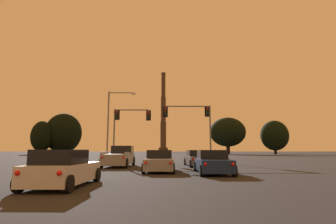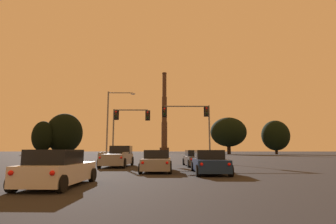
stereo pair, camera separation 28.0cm
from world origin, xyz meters
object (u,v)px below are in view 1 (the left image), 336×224
sedan_right_lane_second (212,162)px  sedan_center_lane_second (160,161)px  traffic_light_overhead_left (126,122)px  street_lamp (113,118)px  smokestack (163,120)px  traffic_light_overhead_right (195,119)px  hatchback_left_lane_third (63,169)px  sedan_right_lane_front (197,159)px  pickup_truck_left_lane_front (120,157)px

sedan_right_lane_second → sedan_center_lane_second: bearing=155.1°
traffic_light_overhead_left → street_lamp: 3.39m
sedan_right_lane_second → smokestack: size_ratio=0.09×
traffic_light_overhead_right → street_lamp: size_ratio=0.73×
traffic_light_overhead_right → street_lamp: (-10.21, 3.69, 0.52)m
hatchback_left_lane_third → sedan_center_lane_second: bearing=65.8°
sedan_right_lane_front → pickup_truck_left_lane_front: size_ratio=0.86×
sedan_right_lane_front → smokestack: bearing=88.9°
hatchback_left_lane_third → traffic_light_overhead_right: size_ratio=0.63×
smokestack → traffic_light_overhead_left: bearing=-91.8°
hatchback_left_lane_third → sedan_right_lane_second: bearing=41.8°
sedan_right_lane_second → hatchback_left_lane_third: bearing=-138.6°
sedan_right_lane_front → sedan_right_lane_second: bearing=-92.7°
traffic_light_overhead_right → smokestack: smokestack is taller
sedan_center_lane_second → smokestack: smokestack is taller
traffic_light_overhead_left → smokestack: size_ratio=0.13×
hatchback_left_lane_third → traffic_light_overhead_left: 20.98m
pickup_truck_left_lane_front → traffic_light_overhead_right: bearing=42.2°
sedan_center_lane_second → smokestack: size_ratio=0.09×
traffic_light_overhead_left → pickup_truck_left_lane_front: bearing=-85.4°
sedan_right_lane_front → hatchback_left_lane_third: hatchback_left_lane_third is taller
sedan_right_lane_front → traffic_light_overhead_left: traffic_light_overhead_left is taller
sedan_right_lane_front → pickup_truck_left_lane_front: pickup_truck_left_lane_front is taller
sedan_right_lane_front → traffic_light_overhead_right: size_ratio=0.73×
street_lamp → pickup_truck_left_lane_front: bearing=-75.0°
hatchback_left_lane_third → pickup_truck_left_lane_front: bearing=91.9°
hatchback_left_lane_third → traffic_light_overhead_left: (-0.54, 20.56, 4.12)m
sedan_right_lane_front → sedan_center_lane_second: bearing=-121.7°
traffic_light_overhead_right → traffic_light_overhead_left: (-8.08, 1.16, -0.24)m
sedan_center_lane_second → hatchback_left_lane_third: size_ratio=1.14×
sedan_right_lane_second → traffic_light_overhead_left: 17.12m
pickup_truck_left_lane_front → traffic_light_overhead_right: (7.46, 6.56, 4.22)m
pickup_truck_left_lane_front → traffic_light_overhead_right: traffic_light_overhead_right is taller
smokestack → sedan_right_lane_front: bearing=-88.6°
traffic_light_overhead_left → street_lamp: (-2.13, 2.53, 0.76)m
hatchback_left_lane_third → traffic_light_overhead_right: (7.54, 19.40, 4.36)m
hatchback_left_lane_third → smokestack: 151.86m
hatchback_left_lane_third → street_lamp: (-2.67, 23.09, 4.88)m
traffic_light_overhead_left → sedan_center_lane_second: bearing=-72.3°
pickup_truck_left_lane_front → street_lamp: street_lamp is taller
smokestack → pickup_truck_left_lane_front: bearing=-91.5°
sedan_right_lane_front → sedan_right_lane_second: size_ratio=1.00×
pickup_truck_left_lane_front → smokestack: 139.11m
sedan_right_lane_second → street_lamp: size_ratio=0.53×
hatchback_left_lane_third → traffic_light_overhead_left: traffic_light_overhead_left is taller
street_lamp → smokestack: (6.33, 127.53, 14.14)m
traffic_light_overhead_left → sedan_right_lane_front: bearing=-44.1°
sedan_right_lane_front → traffic_light_overhead_right: traffic_light_overhead_right is taller
sedan_center_lane_second → traffic_light_overhead_right: size_ratio=0.72×
sedan_right_lane_second → pickup_truck_left_lane_front: 9.88m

